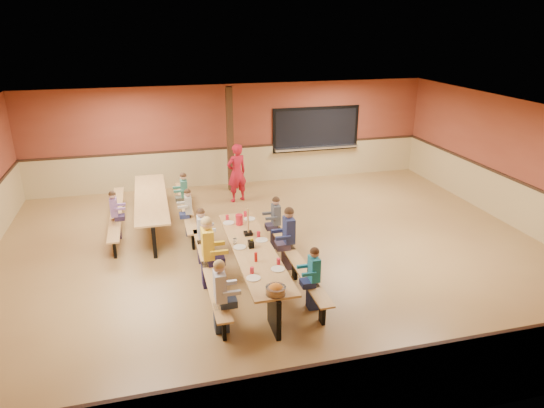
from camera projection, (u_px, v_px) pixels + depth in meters
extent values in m
plane|color=brown|center=(276.00, 253.00, 10.48)|extent=(12.00, 12.00, 0.00)
cube|color=brown|center=(233.00, 135.00, 14.47)|extent=(12.00, 0.04, 3.00)
cube|color=brown|center=(392.00, 328.00, 5.43)|extent=(12.00, 0.04, 3.00)
cube|color=brown|center=(523.00, 167.00, 11.35)|extent=(0.04, 10.00, 3.00)
cube|color=white|center=(277.00, 115.00, 9.41)|extent=(12.00, 10.00, 0.04)
cube|color=black|center=(316.00, 129.00, 15.04)|extent=(2.60, 0.06, 1.20)
cube|color=silver|center=(316.00, 148.00, 15.16)|extent=(2.70, 0.28, 0.06)
cube|color=#331E11|center=(230.00, 140.00, 13.88)|extent=(0.18, 0.18, 3.00)
cube|color=#B28246|center=(253.00, 249.00, 9.04)|extent=(0.75, 3.60, 0.04)
cube|color=black|center=(274.00, 312.00, 7.77)|extent=(0.08, 0.60, 0.70)
cube|color=black|center=(238.00, 234.00, 10.57)|extent=(0.08, 0.60, 0.70)
cube|color=#B28246|center=(210.00, 268.00, 8.95)|extent=(0.26, 3.60, 0.04)
cube|color=black|center=(210.00, 279.00, 9.03)|extent=(0.06, 0.18, 0.41)
cube|color=#B28246|center=(295.00, 258.00, 9.33)|extent=(0.26, 3.60, 0.04)
cube|color=black|center=(295.00, 268.00, 9.41)|extent=(0.06, 0.18, 0.41)
cube|color=#B28246|center=(151.00, 198.00, 11.67)|extent=(0.75, 3.60, 0.04)
cube|color=black|center=(154.00, 238.00, 10.40)|extent=(0.08, 0.60, 0.70)
cube|color=black|center=(151.00, 191.00, 13.20)|extent=(0.08, 0.60, 0.70)
cube|color=#B28246|center=(116.00, 212.00, 11.58)|extent=(0.26, 3.60, 0.04)
cube|color=black|center=(117.00, 220.00, 11.66)|extent=(0.06, 0.18, 0.41)
cube|color=#B28246|center=(186.00, 206.00, 11.96)|extent=(0.26, 3.60, 0.04)
cube|color=black|center=(187.00, 214.00, 12.04)|extent=(0.06, 0.18, 0.41)
imported|color=#B01424|center=(237.00, 173.00, 13.23)|extent=(0.69, 0.57, 1.62)
cylinder|color=red|center=(239.00, 220.00, 10.04)|extent=(0.16, 0.16, 0.22)
cube|color=black|center=(251.00, 244.00, 9.05)|extent=(0.10, 0.14, 0.13)
cylinder|color=yellow|center=(252.00, 242.00, 9.08)|extent=(0.06, 0.06, 0.17)
cylinder|color=#B2140F|center=(256.00, 257.00, 8.52)|extent=(0.06, 0.06, 0.17)
cube|color=black|center=(248.00, 233.00, 9.60)|extent=(0.16, 0.16, 0.06)
cube|color=#B28246|center=(248.00, 220.00, 9.50)|extent=(0.02, 0.09, 0.50)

